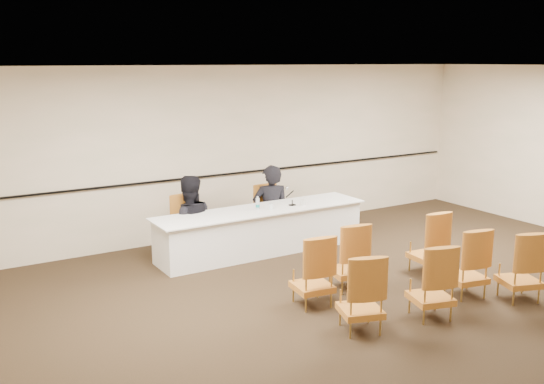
{
  "coord_description": "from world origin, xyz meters",
  "views": [
    {
      "loc": [
        -5.16,
        -5.5,
        3.07
      ],
      "look_at": [
        -0.22,
        2.6,
        1.01
      ],
      "focal_mm": 40.0,
      "sensor_mm": 36.0,
      "label": 1
    }
  ],
  "objects_px": {
    "aud_chair_back_mid": "(431,280)",
    "water_bottle": "(258,203)",
    "panelist_second_chair": "(189,225)",
    "aud_chair_front_right": "(428,242)",
    "aud_chair_front_mid": "(348,256)",
    "microphone": "(292,197)",
    "coffee_cup": "(303,202)",
    "aud_chair_back_right": "(466,261)",
    "panelist_main": "(271,215)",
    "aud_chair_extra": "(520,265)",
    "aud_chair_front_left": "(312,270)",
    "drinking_glass": "(271,206)",
    "panelist_second": "(189,228)",
    "aud_chair_back_left": "(361,292)",
    "panelist_main_chair": "(271,213)",
    "panel_table": "(262,230)"
  },
  "relations": [
    {
      "from": "water_bottle",
      "to": "aud_chair_extra",
      "type": "xyz_separation_m",
      "value": [
        1.92,
        -3.51,
        -0.36
      ]
    },
    {
      "from": "panelist_main",
      "to": "aud_chair_extra",
      "type": "xyz_separation_m",
      "value": [
        1.34,
        -4.05,
        0.04
      ]
    },
    {
      "from": "water_bottle",
      "to": "aud_chair_front_mid",
      "type": "bearing_deg",
      "value": -83.13
    },
    {
      "from": "panel_table",
      "to": "water_bottle",
      "type": "distance_m",
      "value": 0.47
    },
    {
      "from": "panelist_main",
      "to": "aud_chair_front_right",
      "type": "relative_size",
      "value": 1.87
    },
    {
      "from": "panel_table",
      "to": "aud_chair_back_left",
      "type": "xyz_separation_m",
      "value": [
        -0.53,
        -3.15,
        0.11
      ]
    },
    {
      "from": "aud_chair_back_mid",
      "to": "coffee_cup",
      "type": "bearing_deg",
      "value": 101.25
    },
    {
      "from": "aud_chair_back_mid",
      "to": "aud_chair_extra",
      "type": "bearing_deg",
      "value": 8.46
    },
    {
      "from": "aud_chair_back_mid",
      "to": "aud_chair_back_right",
      "type": "height_order",
      "value": "same"
    },
    {
      "from": "aud_chair_front_left",
      "to": "aud_chair_back_right",
      "type": "bearing_deg",
      "value": -14.64
    },
    {
      "from": "aud_chair_back_right",
      "to": "aud_chair_front_mid",
      "type": "bearing_deg",
      "value": 151.17
    },
    {
      "from": "panelist_main",
      "to": "aud_chair_front_left",
      "type": "distance_m",
      "value": 2.99
    },
    {
      "from": "panelist_main_chair",
      "to": "panelist_second",
      "type": "bearing_deg",
      "value": 180.0
    },
    {
      "from": "panel_table",
      "to": "aud_chair_back_right",
      "type": "distance_m",
      "value": 3.33
    },
    {
      "from": "aud_chair_extra",
      "to": "aud_chair_front_left",
      "type": "bearing_deg",
      "value": 172.82
    },
    {
      "from": "aud_chair_front_mid",
      "to": "aud_chair_extra",
      "type": "relative_size",
      "value": 1.0
    },
    {
      "from": "microphone",
      "to": "coffee_cup",
      "type": "distance_m",
      "value": 0.2
    },
    {
      "from": "panel_table",
      "to": "aud_chair_front_right",
      "type": "bearing_deg",
      "value": -53.39
    },
    {
      "from": "aud_chair_front_mid",
      "to": "aud_chair_back_mid",
      "type": "xyz_separation_m",
      "value": [
        0.26,
        -1.28,
        0.0
      ]
    },
    {
      "from": "drinking_glass",
      "to": "aud_chair_front_mid",
      "type": "relative_size",
      "value": 0.11
    },
    {
      "from": "panel_table",
      "to": "aud_chair_back_right",
      "type": "relative_size",
      "value": 3.81
    },
    {
      "from": "panelist_second_chair",
      "to": "microphone",
      "type": "height_order",
      "value": "microphone"
    },
    {
      "from": "panelist_main",
      "to": "aud_chair_back_right",
      "type": "relative_size",
      "value": 1.87
    },
    {
      "from": "aud_chair_front_right",
      "to": "panelist_second_chair",
      "type": "bearing_deg",
      "value": 139.86
    },
    {
      "from": "microphone",
      "to": "aud_chair_back_left",
      "type": "relative_size",
      "value": 0.32
    },
    {
      "from": "aud_chair_front_right",
      "to": "panel_table",
      "type": "bearing_deg",
      "value": 132.01
    },
    {
      "from": "microphone",
      "to": "aud_chair_back_right",
      "type": "xyz_separation_m",
      "value": [
        0.81,
        -2.97,
        -0.4
      ]
    },
    {
      "from": "panel_table",
      "to": "panelist_main",
      "type": "relative_size",
      "value": 2.04
    },
    {
      "from": "aud_chair_back_mid",
      "to": "panelist_main_chair",
      "type": "bearing_deg",
      "value": 105.2
    },
    {
      "from": "drinking_glass",
      "to": "aud_chair_extra",
      "type": "distance_m",
      "value": 3.83
    },
    {
      "from": "panelist_main_chair",
      "to": "panelist_second_chair",
      "type": "bearing_deg",
      "value": 180.0
    },
    {
      "from": "panelist_second_chair",
      "to": "aud_chair_extra",
      "type": "bearing_deg",
      "value": -54.54
    },
    {
      "from": "panelist_main_chair",
      "to": "aud_chair_front_mid",
      "type": "height_order",
      "value": "same"
    },
    {
      "from": "microphone",
      "to": "coffee_cup",
      "type": "xyz_separation_m",
      "value": [
        0.17,
        -0.07,
        -0.09
      ]
    },
    {
      "from": "aud_chair_front_left",
      "to": "water_bottle",
      "type": "bearing_deg",
      "value": 85.18
    },
    {
      "from": "panelist_main_chair",
      "to": "aud_chair_front_left",
      "type": "distance_m",
      "value": 2.99
    },
    {
      "from": "aud_chair_front_right",
      "to": "aud_chair_front_left",
      "type": "bearing_deg",
      "value": -171.67
    },
    {
      "from": "water_bottle",
      "to": "aud_chair_back_right",
      "type": "bearing_deg",
      "value": -64.88
    },
    {
      "from": "panelist_second_chair",
      "to": "microphone",
      "type": "xyz_separation_m",
      "value": [
        1.59,
        -0.61,
        0.4
      ]
    },
    {
      "from": "aud_chair_front_mid",
      "to": "aud_chair_back_right",
      "type": "relative_size",
      "value": 1.0
    },
    {
      "from": "panelist_second",
      "to": "aud_chair_front_mid",
      "type": "relative_size",
      "value": 1.82
    },
    {
      "from": "aud_chair_front_right",
      "to": "aud_chair_extra",
      "type": "relative_size",
      "value": 1.0
    },
    {
      "from": "aud_chair_back_mid",
      "to": "water_bottle",
      "type": "bearing_deg",
      "value": 114.94
    },
    {
      "from": "microphone",
      "to": "aud_chair_front_left",
      "type": "xyz_separation_m",
      "value": [
        -1.12,
        -2.18,
        -0.4
      ]
    },
    {
      "from": "panelist_second_chair",
      "to": "aud_chair_front_right",
      "type": "relative_size",
      "value": 1.0
    },
    {
      "from": "aud_chair_back_right",
      "to": "drinking_glass",
      "type": "bearing_deg",
      "value": 124.48
    },
    {
      "from": "aud_chair_front_right",
      "to": "panelist_second",
      "type": "bearing_deg",
      "value": 139.86
    },
    {
      "from": "panelist_main",
      "to": "water_bottle",
      "type": "height_order",
      "value": "panelist_main"
    },
    {
      "from": "panelist_second_chair",
      "to": "aud_chair_front_left",
      "type": "height_order",
      "value": "same"
    },
    {
      "from": "drinking_glass",
      "to": "coffee_cup",
      "type": "distance_m",
      "value": 0.59
    }
  ]
}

